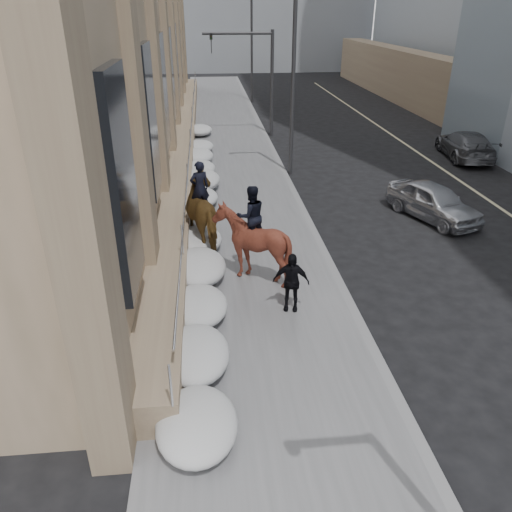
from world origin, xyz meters
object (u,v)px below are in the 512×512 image
at_px(pedestrian, 291,282).
at_px(car_grey, 465,145).
at_px(mounted_horse_left, 207,212).
at_px(mounted_horse_right, 251,240).
at_px(car_silver, 434,201).

xyz_separation_m(pedestrian, car_grey, (11.44, 13.74, -0.21)).
relative_size(pedestrian, car_grey, 0.33).
relative_size(mounted_horse_left, pedestrian, 1.84).
relative_size(mounted_horse_right, car_grey, 0.56).
relative_size(car_silver, car_grey, 0.81).
xyz_separation_m(mounted_horse_left, car_grey, (13.50, 9.65, -0.58)).
bearing_deg(mounted_horse_right, pedestrian, 100.31).
bearing_deg(car_silver, pedestrian, -158.30).
height_order(pedestrian, car_silver, pedestrian).
relative_size(pedestrian, car_silver, 0.40).
distance_m(pedestrian, car_silver, 8.65).
bearing_deg(mounted_horse_left, car_silver, 172.17).
relative_size(mounted_horse_left, mounted_horse_right, 1.07).
xyz_separation_m(pedestrian, car_silver, (6.34, 5.88, -0.24)).
bearing_deg(car_grey, car_silver, 65.43).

